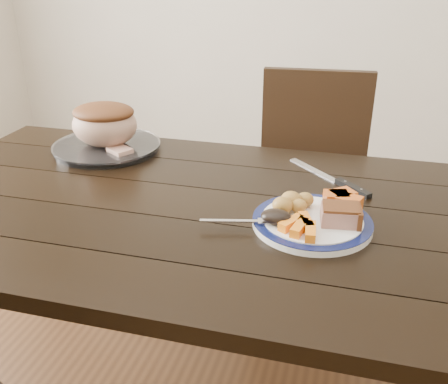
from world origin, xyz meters
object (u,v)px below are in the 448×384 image
(pork_slice, at_px, (340,215))
(carving_knife, at_px, (343,183))
(fork, at_px, (245,222))
(roast_joint, at_px, (105,125))
(serving_platter, at_px, (107,148))
(dining_table, at_px, (197,235))
(dinner_plate, at_px, (312,223))
(chair_far, at_px, (311,180))

(pork_slice, relative_size, carving_knife, 0.34)
(fork, height_order, roast_joint, roast_joint)
(serving_platter, relative_size, fork, 1.89)
(dining_table, distance_m, pork_slice, 0.38)
(pork_slice, bearing_deg, roast_joint, 156.88)
(dining_table, distance_m, roast_joint, 0.52)
(dinner_plate, xyz_separation_m, pork_slice, (0.06, -0.01, 0.03))
(roast_joint, bearing_deg, pork_slice, -23.12)
(dinner_plate, relative_size, roast_joint, 1.33)
(dining_table, bearing_deg, fork, -32.58)
(dining_table, relative_size, serving_platter, 4.87)
(dining_table, distance_m, chair_far, 0.78)
(dining_table, bearing_deg, roast_joint, 144.86)
(chair_far, bearing_deg, pork_slice, 95.27)
(dining_table, height_order, roast_joint, roast_joint)
(dining_table, xyz_separation_m, carving_knife, (0.35, 0.21, 0.10))
(roast_joint, bearing_deg, chair_far, 36.70)
(fork, distance_m, carving_knife, 0.37)
(dining_table, xyz_separation_m, chair_far, (0.21, 0.74, -0.13))
(serving_platter, distance_m, fork, 0.67)
(fork, bearing_deg, pork_slice, 0.19)
(carving_knife, bearing_deg, chair_far, 147.79)
(pork_slice, distance_m, carving_knife, 0.26)
(dining_table, bearing_deg, chair_far, 73.83)
(dinner_plate, height_order, roast_joint, roast_joint)
(dinner_plate, relative_size, carving_knife, 1.11)
(pork_slice, relative_size, roast_joint, 0.41)
(chair_far, xyz_separation_m, serving_platter, (-0.61, -0.46, 0.23))
(chair_far, xyz_separation_m, roast_joint, (-0.61, -0.46, 0.31))
(chair_far, distance_m, carving_knife, 0.59)
(pork_slice, bearing_deg, fork, -165.28)
(serving_platter, bearing_deg, fork, -34.45)
(pork_slice, distance_m, fork, 0.21)
(serving_platter, relative_size, carving_knife, 1.35)
(serving_platter, height_order, pork_slice, pork_slice)
(fork, bearing_deg, roast_joint, 131.02)
(fork, bearing_deg, serving_platter, 131.02)
(fork, bearing_deg, dining_table, 132.89)
(pork_slice, bearing_deg, carving_knife, 92.05)
(dinner_plate, height_order, serving_platter, serving_platter)
(chair_far, xyz_separation_m, fork, (-0.06, -0.83, 0.25))
(chair_far, distance_m, serving_platter, 0.80)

